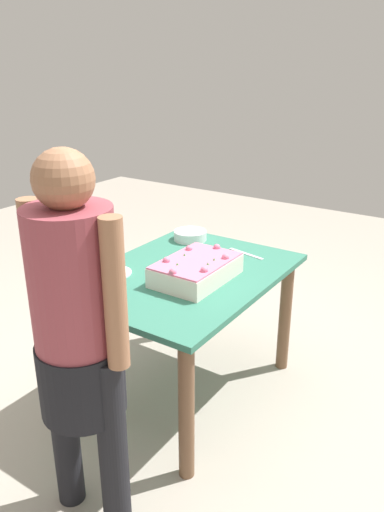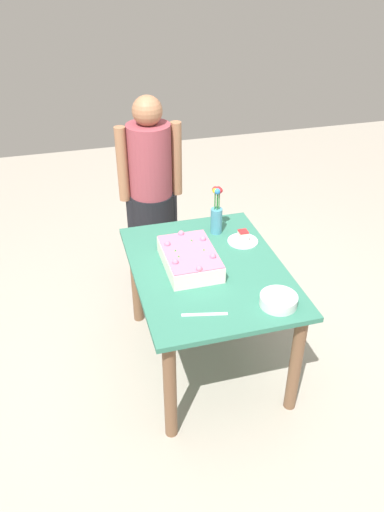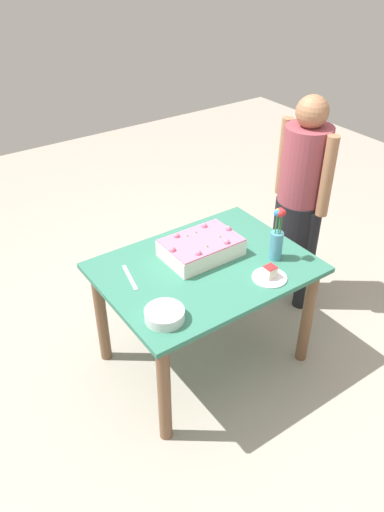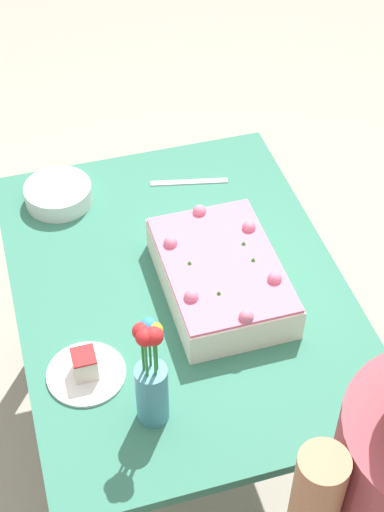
{
  "view_description": "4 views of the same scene",
  "coord_description": "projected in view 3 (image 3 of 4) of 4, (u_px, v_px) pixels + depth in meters",
  "views": [
    {
      "loc": [
        -1.94,
        -1.34,
        1.73
      ],
      "look_at": [
        -0.01,
        -0.06,
        0.83
      ],
      "focal_mm": 35.0,
      "sensor_mm": 36.0,
      "label": 1
    },
    {
      "loc": [
        2.28,
        -0.73,
        2.36
      ],
      "look_at": [
        0.01,
        -0.1,
        0.83
      ],
      "focal_mm": 35.0,
      "sensor_mm": 36.0,
      "label": 2
    },
    {
      "loc": [
        1.36,
        1.83,
        2.35
      ],
      "look_at": [
        0.05,
        -0.06,
        0.77
      ],
      "focal_mm": 35.0,
      "sensor_mm": 36.0,
      "label": 3
    },
    {
      "loc": [
        -1.37,
        0.36,
        2.26
      ],
      "look_at": [
        0.03,
        -0.04,
        0.79
      ],
      "focal_mm": 55.0,
      "sensor_mm": 36.0,
      "label": 4
    }
  ],
  "objects": [
    {
      "name": "person_standing",
      "position": [
        301.0,
        193.0,
        3.25
      ],
      "size": [
        0.31,
        0.45,
        1.49
      ],
      "color": "black",
      "rests_on": "ground_plane"
    },
    {
      "name": "cake_knife",
      "position": [
        130.0,
        277.0,
        2.71
      ],
      "size": [
        0.07,
        0.24,
        0.0
      ],
      "primitive_type": "cube",
      "rotation": [
        0.0,
        0.0,
        4.5
      ],
      "color": "silver",
      "rests_on": "dining_table"
    },
    {
      "name": "fruit_bowl",
      "position": [
        165.0,
        315.0,
        2.42
      ],
      "size": [
        0.2,
        0.2,
        0.06
      ],
      "primitive_type": "cylinder",
      "color": "silver",
      "rests_on": "dining_table"
    },
    {
      "name": "serving_plate_with_slice",
      "position": [
        270.0,
        275.0,
        2.7
      ],
      "size": [
        0.19,
        0.19,
        0.08
      ],
      "color": "white",
      "rests_on": "dining_table"
    },
    {
      "name": "sheet_cake",
      "position": [
        201.0,
        247.0,
        2.86
      ],
      "size": [
        0.43,
        0.29,
        0.13
      ],
      "color": "white",
      "rests_on": "dining_table"
    },
    {
      "name": "dining_table",
      "position": [
        205.0,
        283.0,
        2.88
      ],
      "size": [
        1.17,
        0.87,
        0.72
      ],
      "color": "#33745E",
      "rests_on": "ground_plane"
    },
    {
      "name": "flower_vase",
      "position": [
        277.0,
        238.0,
        2.79
      ],
      "size": [
        0.07,
        0.07,
        0.32
      ],
      "color": "teal",
      "rests_on": "dining_table"
    },
    {
      "name": "ground_plane",
      "position": [
        203.0,
        357.0,
        3.21
      ],
      "size": [
        8.0,
        8.0,
        0.0
      ],
      "primitive_type": "plane",
      "color": "#A79E90"
    }
  ]
}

